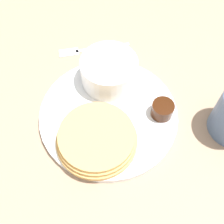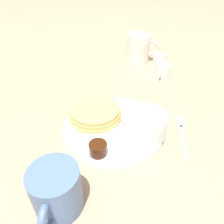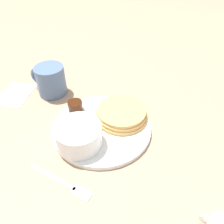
# 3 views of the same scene
# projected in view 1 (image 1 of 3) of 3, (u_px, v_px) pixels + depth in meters

# --- Properties ---
(ground_plane) EXTENTS (4.00, 4.00, 0.00)m
(ground_plane) POSITION_uv_depth(u_px,v_px,m) (109.00, 116.00, 0.51)
(ground_plane) COLOR #9E7F66
(plate) EXTENTS (0.25, 0.25, 0.01)m
(plate) POSITION_uv_depth(u_px,v_px,m) (109.00, 115.00, 0.50)
(plate) COLOR white
(plate) RESTS_ON ground_plane
(pancake_stack) EXTENTS (0.14, 0.14, 0.03)m
(pancake_stack) POSITION_uv_depth(u_px,v_px,m) (97.00, 138.00, 0.46)
(pancake_stack) COLOR tan
(pancake_stack) RESTS_ON plate
(bowl) EXTENTS (0.10, 0.10, 0.05)m
(bowl) POSITION_uv_depth(u_px,v_px,m) (109.00, 71.00, 0.51)
(bowl) COLOR white
(bowl) RESTS_ON plate
(syrup_cup) EXTENTS (0.04, 0.04, 0.03)m
(syrup_cup) POSITION_uv_depth(u_px,v_px,m) (162.00, 110.00, 0.49)
(syrup_cup) COLOR #38190A
(syrup_cup) RESTS_ON plate
(butter_ramekin) EXTENTS (0.04, 0.04, 0.04)m
(butter_ramekin) POSITION_uv_depth(u_px,v_px,m) (117.00, 68.00, 0.53)
(butter_ramekin) COLOR white
(butter_ramekin) RESTS_ON plate
(fork) EXTENTS (0.02, 0.15, 0.00)m
(fork) POSITION_uv_depth(u_px,v_px,m) (86.00, 50.00, 0.59)
(fork) COLOR silver
(fork) RESTS_ON ground_plane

